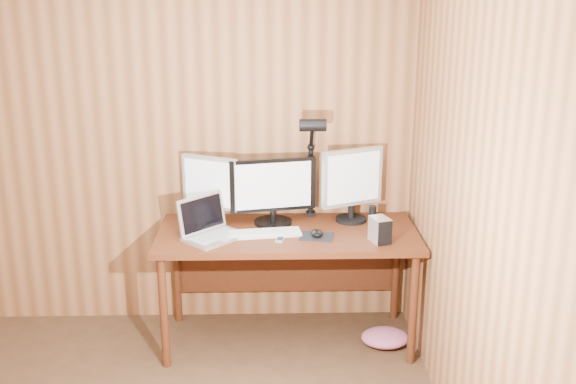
{
  "coord_description": "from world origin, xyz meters",
  "views": [
    {
      "loc": [
        0.83,
        -2.26,
        2.2
      ],
      "look_at": [
        0.93,
        1.58,
        1.02
      ],
      "focal_mm": 42.0,
      "sensor_mm": 36.0,
      "label": 1
    }
  ],
  "objects_px": {
    "mouse": "(317,233)",
    "hard_drive": "(380,230)",
    "monitor_left": "(210,188)",
    "speaker": "(373,214)",
    "desk": "(287,246)",
    "phone": "(280,239)",
    "monitor_center": "(273,190)",
    "keyboard": "(263,233)",
    "monitor_right": "(352,183)",
    "laptop": "(209,227)",
    "desk_lamp": "(312,153)"
  },
  "relations": [
    {
      "from": "monitor_right",
      "to": "keyboard",
      "type": "distance_m",
      "value": 0.66
    },
    {
      "from": "desk",
      "to": "monitor_right",
      "type": "distance_m",
      "value": 0.57
    },
    {
      "from": "hard_drive",
      "to": "speaker",
      "type": "distance_m",
      "value": 0.34
    },
    {
      "from": "mouse",
      "to": "desk_lamp",
      "type": "distance_m",
      "value": 0.53
    },
    {
      "from": "desk",
      "to": "monitor_left",
      "type": "distance_m",
      "value": 0.61
    },
    {
      "from": "mouse",
      "to": "phone",
      "type": "xyz_separation_m",
      "value": [
        -0.22,
        -0.06,
        -0.02
      ]
    },
    {
      "from": "keyboard",
      "to": "hard_drive",
      "type": "relative_size",
      "value": 2.98
    },
    {
      "from": "desk",
      "to": "hard_drive",
      "type": "height_order",
      "value": "hard_drive"
    },
    {
      "from": "monitor_center",
      "to": "keyboard",
      "type": "height_order",
      "value": "monitor_center"
    },
    {
      "from": "desk",
      "to": "monitor_right",
      "type": "height_order",
      "value": "monitor_right"
    },
    {
      "from": "monitor_right",
      "to": "mouse",
      "type": "relative_size",
      "value": 4.27
    },
    {
      "from": "monitor_center",
      "to": "mouse",
      "type": "distance_m",
      "value": 0.41
    },
    {
      "from": "laptop",
      "to": "monitor_center",
      "type": "bearing_deg",
      "value": -14.66
    },
    {
      "from": "monitor_left",
      "to": "phone",
      "type": "height_order",
      "value": "monitor_left"
    },
    {
      "from": "hard_drive",
      "to": "speaker",
      "type": "xyz_separation_m",
      "value": [
        0.01,
        0.34,
        -0.02
      ]
    },
    {
      "from": "keyboard",
      "to": "laptop",
      "type": "bearing_deg",
      "value": 176.81
    },
    {
      "from": "keyboard",
      "to": "mouse",
      "type": "bearing_deg",
      "value": -14.26
    },
    {
      "from": "mouse",
      "to": "speaker",
      "type": "relative_size",
      "value": 0.99
    },
    {
      "from": "monitor_right",
      "to": "hard_drive",
      "type": "distance_m",
      "value": 0.44
    },
    {
      "from": "mouse",
      "to": "phone",
      "type": "relative_size",
      "value": 1.15
    },
    {
      "from": "phone",
      "to": "monitor_left",
      "type": "bearing_deg",
      "value": 156.19
    },
    {
      "from": "monitor_left",
      "to": "speaker",
      "type": "distance_m",
      "value": 1.04
    },
    {
      "from": "desk",
      "to": "hard_drive",
      "type": "xyz_separation_m",
      "value": [
        0.54,
        -0.26,
        0.2
      ]
    },
    {
      "from": "desk_lamp",
      "to": "desk",
      "type": "bearing_deg",
      "value": -146.68
    },
    {
      "from": "monitor_center",
      "to": "hard_drive",
      "type": "bearing_deg",
      "value": -39.47
    },
    {
      "from": "monitor_center",
      "to": "speaker",
      "type": "bearing_deg",
      "value": -11.36
    },
    {
      "from": "desk",
      "to": "laptop",
      "type": "distance_m",
      "value": 0.53
    },
    {
      "from": "monitor_right",
      "to": "monitor_left",
      "type": "bearing_deg",
      "value": 156.89
    },
    {
      "from": "phone",
      "to": "desk_lamp",
      "type": "height_order",
      "value": "desk_lamp"
    },
    {
      "from": "keyboard",
      "to": "mouse",
      "type": "relative_size",
      "value": 4.23
    },
    {
      "from": "mouse",
      "to": "monitor_right",
      "type": "bearing_deg",
      "value": 53.51
    },
    {
      "from": "desk",
      "to": "phone",
      "type": "relative_size",
      "value": 16.52
    },
    {
      "from": "desk",
      "to": "desk_lamp",
      "type": "distance_m",
      "value": 0.61
    },
    {
      "from": "laptop",
      "to": "hard_drive",
      "type": "height_order",
      "value": "laptop"
    },
    {
      "from": "laptop",
      "to": "mouse",
      "type": "distance_m",
      "value": 0.65
    },
    {
      "from": "mouse",
      "to": "hard_drive",
      "type": "xyz_separation_m",
      "value": [
        0.37,
        -0.09,
        0.05
      ]
    },
    {
      "from": "desk",
      "to": "monitor_right",
      "type": "relative_size",
      "value": 3.38
    },
    {
      "from": "desk",
      "to": "keyboard",
      "type": "bearing_deg",
      "value": -139.78
    },
    {
      "from": "phone",
      "to": "speaker",
      "type": "distance_m",
      "value": 0.67
    },
    {
      "from": "laptop",
      "to": "desk_lamp",
      "type": "distance_m",
      "value": 0.8
    },
    {
      "from": "monitor_right",
      "to": "desk",
      "type": "bearing_deg",
      "value": 171.58
    },
    {
      "from": "mouse",
      "to": "hard_drive",
      "type": "height_order",
      "value": "hard_drive"
    },
    {
      "from": "monitor_center",
      "to": "phone",
      "type": "xyz_separation_m",
      "value": [
        0.04,
        -0.29,
        -0.22
      ]
    },
    {
      "from": "monitor_center",
      "to": "desk_lamp",
      "type": "height_order",
      "value": "desk_lamp"
    },
    {
      "from": "hard_drive",
      "to": "phone",
      "type": "height_order",
      "value": "hard_drive"
    },
    {
      "from": "monitor_center",
      "to": "laptop",
      "type": "distance_m",
      "value": 0.47
    },
    {
      "from": "mouse",
      "to": "hard_drive",
      "type": "distance_m",
      "value": 0.38
    },
    {
      "from": "monitor_center",
      "to": "mouse",
      "type": "relative_size",
      "value": 4.88
    },
    {
      "from": "laptop",
      "to": "desk_lamp",
      "type": "height_order",
      "value": "desk_lamp"
    },
    {
      "from": "monitor_center",
      "to": "phone",
      "type": "distance_m",
      "value": 0.37
    }
  ]
}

